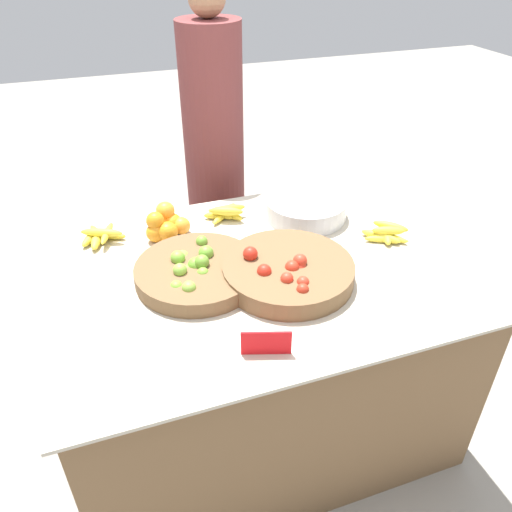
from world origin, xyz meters
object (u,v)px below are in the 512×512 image
(tomato_basket, at_px, (287,271))
(vendor_person, at_px, (215,173))
(lime_bowl, at_px, (197,271))
(metal_bowl, at_px, (306,208))
(price_sign, at_px, (266,343))

(tomato_basket, bearing_deg, vendor_person, 89.48)
(lime_bowl, distance_m, vendor_person, 0.89)
(metal_bowl, distance_m, price_sign, 0.80)
(vendor_person, bearing_deg, metal_bowl, -68.58)
(tomato_basket, relative_size, metal_bowl, 1.35)
(lime_bowl, xyz_separation_m, tomato_basket, (0.28, -0.11, 0.00))
(lime_bowl, height_order, metal_bowl, lime_bowl)
(lime_bowl, xyz_separation_m, metal_bowl, (0.52, 0.27, 0.01))
(lime_bowl, xyz_separation_m, vendor_person, (0.29, 0.84, -0.05))
(tomato_basket, distance_m, metal_bowl, 0.44)
(price_sign, distance_m, vendor_person, 1.27)
(metal_bowl, bearing_deg, lime_bowl, -152.58)
(metal_bowl, xyz_separation_m, price_sign, (-0.42, -0.68, 0.00))
(tomato_basket, distance_m, price_sign, 0.36)
(price_sign, height_order, vendor_person, vendor_person)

